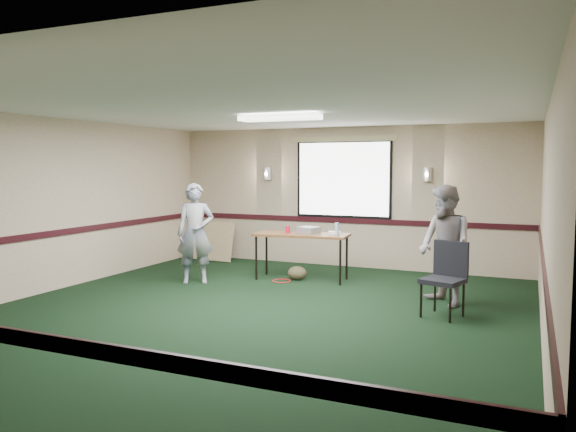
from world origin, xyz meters
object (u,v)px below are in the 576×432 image
at_px(person_left, 195,233).
at_px(person_right, 445,245).
at_px(folding_table, 302,237).
at_px(conference_chair, 446,273).
at_px(projector, 309,230).

distance_m(person_left, person_right, 4.04).
relative_size(person_left, person_right, 0.99).
xyz_separation_m(folding_table, conference_chair, (2.61, -1.42, -0.17)).
xyz_separation_m(folding_table, person_right, (2.51, -0.86, 0.10)).
bearing_deg(person_left, person_right, -29.59).
relative_size(projector, conference_chair, 0.34).
relative_size(conference_chair, person_right, 0.57).
bearing_deg(folding_table, conference_chair, -34.11).
relative_size(folding_table, person_right, 0.98).
bearing_deg(person_right, person_left, -130.39).
bearing_deg(projector, person_left, -129.77).
xyz_separation_m(projector, conference_chair, (2.51, -1.51, -0.29)).
xyz_separation_m(folding_table, person_left, (-1.53, -0.94, 0.09)).
height_order(projector, person_right, person_right).
xyz_separation_m(conference_chair, person_right, (-0.10, 0.56, 0.28)).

